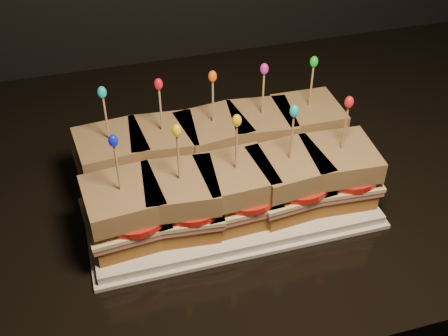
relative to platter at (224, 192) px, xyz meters
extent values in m
cube|color=black|center=(-0.24, 0.09, -0.02)|extent=(2.33, 0.74, 0.03)
cube|color=white|center=(0.00, 0.00, 0.00)|extent=(0.40, 0.25, 0.02)
cube|color=white|center=(0.00, 0.00, -0.01)|extent=(0.41, 0.26, 0.01)
cube|color=brown|center=(-0.15, 0.06, 0.02)|extent=(0.10, 0.10, 0.03)
cube|color=#C96661|center=(-0.15, 0.06, 0.04)|extent=(0.11, 0.11, 0.01)
cube|color=beige|center=(-0.15, 0.06, 0.05)|extent=(0.11, 0.11, 0.01)
cylinder|color=red|center=(-0.14, 0.05, 0.05)|extent=(0.09, 0.09, 0.01)
cube|color=#502711|center=(-0.15, 0.06, 0.07)|extent=(0.10, 0.10, 0.03)
cylinder|color=tan|center=(-0.15, 0.06, 0.12)|extent=(0.00, 0.00, 0.09)
ellipsoid|color=#12B6B0|center=(-0.15, 0.06, 0.16)|extent=(0.01, 0.01, 0.02)
cube|color=brown|center=(-0.08, 0.06, 0.02)|extent=(0.10, 0.10, 0.03)
cube|color=#C96661|center=(-0.08, 0.06, 0.04)|extent=(0.11, 0.11, 0.01)
cube|color=beige|center=(-0.08, 0.06, 0.05)|extent=(0.11, 0.11, 0.01)
cylinder|color=red|center=(-0.06, 0.05, 0.05)|extent=(0.09, 0.09, 0.01)
cube|color=#502711|center=(-0.08, 0.06, 0.07)|extent=(0.10, 0.10, 0.03)
cylinder|color=tan|center=(-0.08, 0.06, 0.12)|extent=(0.00, 0.00, 0.09)
ellipsoid|color=red|center=(-0.08, 0.06, 0.16)|extent=(0.01, 0.01, 0.02)
cube|color=brown|center=(0.00, 0.06, 0.02)|extent=(0.10, 0.10, 0.03)
cube|color=#C96661|center=(0.00, 0.06, 0.04)|extent=(0.11, 0.11, 0.01)
cube|color=beige|center=(0.00, 0.06, 0.05)|extent=(0.12, 0.11, 0.01)
cylinder|color=red|center=(0.01, 0.05, 0.05)|extent=(0.09, 0.09, 0.01)
cube|color=#502711|center=(0.00, 0.06, 0.07)|extent=(0.11, 0.11, 0.03)
cylinder|color=tan|center=(0.00, 0.06, 0.12)|extent=(0.00, 0.00, 0.09)
ellipsoid|color=#F65913|center=(0.00, 0.06, 0.16)|extent=(0.01, 0.01, 0.02)
cube|color=brown|center=(0.08, 0.06, 0.02)|extent=(0.10, 0.10, 0.03)
cube|color=#C96661|center=(0.08, 0.06, 0.04)|extent=(0.11, 0.11, 0.01)
cube|color=beige|center=(0.08, 0.06, 0.05)|extent=(0.11, 0.11, 0.01)
cylinder|color=red|center=(0.09, 0.05, 0.05)|extent=(0.09, 0.09, 0.01)
cube|color=#502711|center=(0.08, 0.06, 0.07)|extent=(0.10, 0.10, 0.03)
cylinder|color=tan|center=(0.08, 0.06, 0.12)|extent=(0.00, 0.00, 0.09)
ellipsoid|color=#CE229F|center=(0.08, 0.06, 0.16)|extent=(0.01, 0.01, 0.02)
cube|color=brown|center=(0.15, 0.06, 0.02)|extent=(0.09, 0.09, 0.03)
cube|color=#C96661|center=(0.15, 0.06, 0.04)|extent=(0.10, 0.10, 0.01)
cube|color=beige|center=(0.15, 0.06, 0.05)|extent=(0.10, 0.10, 0.01)
cylinder|color=red|center=(0.16, 0.05, 0.05)|extent=(0.09, 0.09, 0.01)
cube|color=#502711|center=(0.15, 0.06, 0.07)|extent=(0.10, 0.10, 0.03)
cylinder|color=tan|center=(0.15, 0.06, 0.12)|extent=(0.00, 0.00, 0.09)
ellipsoid|color=green|center=(0.15, 0.06, 0.16)|extent=(0.01, 0.01, 0.02)
cube|color=brown|center=(-0.15, -0.06, 0.02)|extent=(0.10, 0.10, 0.03)
cube|color=#C96661|center=(-0.15, -0.06, 0.04)|extent=(0.11, 0.11, 0.01)
cube|color=beige|center=(-0.15, -0.06, 0.05)|extent=(0.11, 0.11, 0.01)
cylinder|color=red|center=(-0.14, -0.06, 0.05)|extent=(0.09, 0.09, 0.01)
cube|color=#502711|center=(-0.15, -0.06, 0.07)|extent=(0.10, 0.10, 0.03)
cylinder|color=tan|center=(-0.15, -0.06, 0.12)|extent=(0.00, 0.00, 0.09)
ellipsoid|color=#0E1AD3|center=(-0.15, -0.06, 0.16)|extent=(0.01, 0.01, 0.02)
cube|color=brown|center=(-0.08, -0.06, 0.02)|extent=(0.10, 0.10, 0.03)
cube|color=#C96661|center=(-0.08, -0.06, 0.04)|extent=(0.11, 0.11, 0.01)
cube|color=beige|center=(-0.08, -0.06, 0.05)|extent=(0.11, 0.11, 0.01)
cylinder|color=red|center=(-0.06, -0.06, 0.05)|extent=(0.09, 0.09, 0.01)
cube|color=#502711|center=(-0.08, -0.06, 0.07)|extent=(0.10, 0.10, 0.03)
cylinder|color=tan|center=(-0.08, -0.06, 0.12)|extent=(0.00, 0.00, 0.09)
ellipsoid|color=yellow|center=(-0.08, -0.06, 0.16)|extent=(0.01, 0.01, 0.02)
cube|color=brown|center=(0.00, -0.06, 0.02)|extent=(0.10, 0.10, 0.03)
cube|color=#C96661|center=(0.00, -0.06, 0.04)|extent=(0.10, 0.10, 0.01)
cube|color=beige|center=(0.00, -0.06, 0.05)|extent=(0.11, 0.10, 0.01)
cylinder|color=red|center=(0.01, -0.06, 0.05)|extent=(0.09, 0.09, 0.01)
cube|color=#502711|center=(0.00, -0.06, 0.07)|extent=(0.10, 0.10, 0.03)
cylinder|color=tan|center=(0.00, -0.06, 0.12)|extent=(0.00, 0.00, 0.09)
ellipsoid|color=yellow|center=(0.00, -0.06, 0.16)|extent=(0.01, 0.01, 0.02)
cube|color=brown|center=(0.08, -0.06, 0.02)|extent=(0.10, 0.10, 0.03)
cube|color=#C96661|center=(0.08, -0.06, 0.04)|extent=(0.11, 0.11, 0.01)
cube|color=beige|center=(0.08, -0.06, 0.05)|extent=(0.11, 0.11, 0.01)
cylinder|color=red|center=(0.09, -0.06, 0.05)|extent=(0.09, 0.09, 0.01)
cube|color=#502711|center=(0.08, -0.06, 0.07)|extent=(0.10, 0.10, 0.03)
cylinder|color=tan|center=(0.08, -0.06, 0.12)|extent=(0.00, 0.00, 0.09)
ellipsoid|color=#13BABC|center=(0.08, -0.06, 0.16)|extent=(0.01, 0.01, 0.02)
cube|color=brown|center=(0.15, -0.06, 0.02)|extent=(0.10, 0.10, 0.03)
cube|color=#C96661|center=(0.15, -0.06, 0.04)|extent=(0.11, 0.10, 0.01)
cube|color=beige|center=(0.15, -0.06, 0.05)|extent=(0.11, 0.11, 0.01)
cylinder|color=red|center=(0.16, -0.06, 0.05)|extent=(0.09, 0.09, 0.01)
cube|color=#502711|center=(0.15, -0.06, 0.07)|extent=(0.10, 0.10, 0.03)
cylinder|color=tan|center=(0.15, -0.06, 0.12)|extent=(0.00, 0.00, 0.09)
ellipsoid|color=red|center=(0.15, -0.06, 0.16)|extent=(0.01, 0.01, 0.02)
camera|label=1|loc=(-0.17, -0.60, 0.55)|focal=45.00mm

